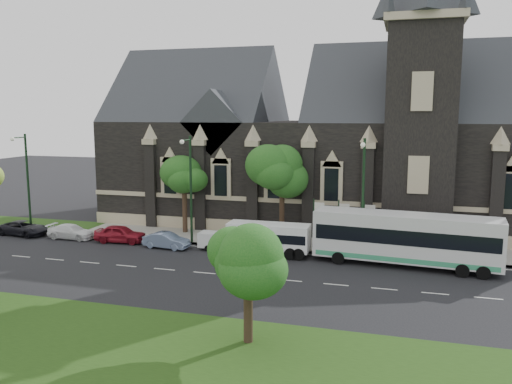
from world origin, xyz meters
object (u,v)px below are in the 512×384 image
(tree_walk_right, at_px, (285,173))
(banner_flag_right, at_px, (367,221))
(box_trailer, at_px, (211,240))
(sedan, at_px, (166,240))
(car_far_red, at_px, (120,234))
(banner_flag_left, at_px, (317,218))
(street_lamp_mid, at_px, (190,184))
(tree_park_east, at_px, (253,247))
(banner_flag_center, at_px, (342,220))
(tour_coach, at_px, (405,238))
(car_far_white, at_px, (71,232))
(shuttle_bus, at_px, (269,237))
(tree_walk_left, at_px, (187,171))
(street_lamp_near, at_px, (363,190))
(street_lamp_far, at_px, (26,177))
(car_far_black, at_px, (24,228))

(tree_walk_right, relative_size, banner_flag_right, 1.95)
(box_trailer, bearing_deg, sedan, -168.98)
(banner_flag_right, bearing_deg, car_far_red, -171.58)
(tree_walk_right, relative_size, banner_flag_left, 1.95)
(tree_walk_right, height_order, street_lamp_mid, street_lamp_mid)
(tree_park_east, bearing_deg, sedan, 128.25)
(banner_flag_center, bearing_deg, tour_coach, -35.40)
(sedan, bearing_deg, banner_flag_center, -68.78)
(sedan, height_order, car_far_white, sedan)
(banner_flag_right, xyz_separation_m, shuttle_bus, (-7.19, -3.30, -0.96))
(tour_coach, relative_size, sedan, 3.39)
(tour_coach, height_order, shuttle_bus, tour_coach)
(tree_walk_left, distance_m, street_lamp_near, 16.22)
(street_lamp_mid, relative_size, shuttle_bus, 1.42)
(tour_coach, bearing_deg, street_lamp_far, -177.34)
(street_lamp_far, bearing_deg, car_far_black, -74.52)
(street_lamp_near, relative_size, car_far_white, 2.12)
(tree_walk_right, height_order, banner_flag_left, tree_walk_right)
(car_far_white, bearing_deg, tree_walk_right, -74.82)
(street_lamp_far, distance_m, car_far_red, 11.00)
(street_lamp_far, xyz_separation_m, car_far_red, (10.03, -1.09, -4.37))
(street_lamp_near, xyz_separation_m, banner_flag_left, (-3.71, 1.91, -2.73))
(banner_flag_left, height_order, shuttle_bus, banner_flag_left)
(car_far_red, height_order, car_far_white, car_far_red)
(street_lamp_mid, relative_size, sedan, 2.33)
(tree_walk_right, bearing_deg, sedan, -147.92)
(shuttle_bus, bearing_deg, box_trailer, 176.37)
(tree_park_east, height_order, tree_walk_left, tree_walk_left)
(tree_walk_right, bearing_deg, tree_walk_left, -179.94)
(banner_flag_left, relative_size, shuttle_bus, 0.63)
(tree_park_east, bearing_deg, street_lamp_near, 76.89)
(banner_flag_center, relative_size, box_trailer, 1.51)
(street_lamp_near, xyz_separation_m, car_far_red, (-19.97, -1.09, -4.37))
(banner_flag_right, distance_m, sedan, 16.18)
(tree_park_east, relative_size, street_lamp_near, 0.70)
(tree_walk_right, relative_size, car_far_white, 1.83)
(street_lamp_near, height_order, banner_flag_left, street_lamp_near)
(tree_park_east, height_order, banner_flag_center, tree_park_east)
(tour_coach, relative_size, car_far_white, 3.08)
(tree_walk_right, bearing_deg, street_lamp_near, -28.06)
(street_lamp_mid, relative_size, car_far_red, 2.08)
(tree_park_east, xyz_separation_m, banner_flag_center, (2.11, 18.32, -2.24))
(car_far_white, bearing_deg, banner_flag_center, -82.11)
(sedan, bearing_deg, street_lamp_mid, -31.75)
(tour_coach, distance_m, box_trailer, 15.01)
(car_far_white, bearing_deg, tree_walk_left, -61.79)
(tree_walk_right, relative_size, shuttle_bus, 1.23)
(tree_park_east, xyz_separation_m, street_lamp_near, (3.82, 16.42, 0.49))
(street_lamp_near, xyz_separation_m, street_lamp_far, (-30.00, 0.00, 0.00))
(street_lamp_far, bearing_deg, banner_flag_left, 4.15)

